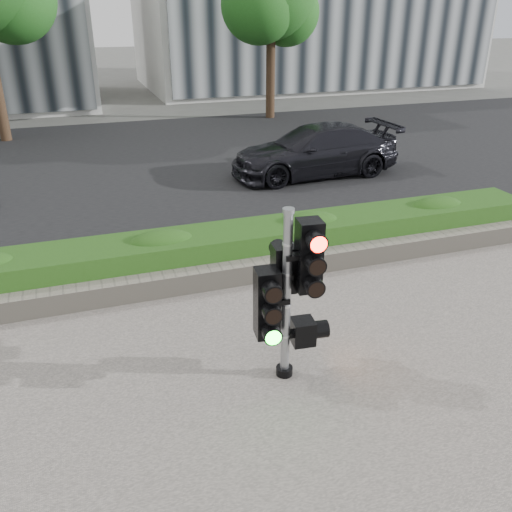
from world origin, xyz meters
name	(u,v)px	position (x,y,z in m)	size (l,w,h in m)	color
ground	(284,344)	(0.00, 0.00, 0.00)	(120.00, 120.00, 0.00)	#51514C
sidewalk	(378,480)	(0.00, -2.50, 0.01)	(16.00, 11.00, 0.03)	#9E9389
road	(160,162)	(0.00, 10.00, 0.01)	(60.00, 13.00, 0.02)	black
curb	(222,251)	(0.00, 3.15, 0.06)	(60.00, 0.25, 0.12)	gray
stone_wall	(242,272)	(0.00, 1.90, 0.20)	(12.00, 0.32, 0.34)	gray
hedge	(231,248)	(0.00, 2.55, 0.37)	(12.00, 1.00, 0.68)	#408428
traffic_signal	(288,287)	(-0.22, -0.63, 1.25)	(0.78, 0.59, 2.20)	black
car_dark	(315,151)	(3.75, 7.29, 0.68)	(1.86, 4.57, 1.33)	black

